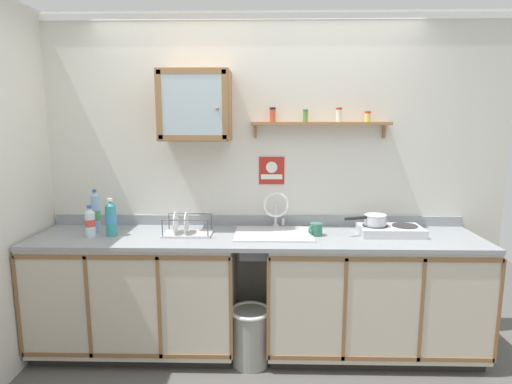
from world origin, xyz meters
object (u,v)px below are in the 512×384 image
at_px(sink, 274,238).
at_px(saucepan, 375,219).
at_px(bottle_water_clear_1, 90,222).
at_px(dish_rack, 186,230).
at_px(trash_bin, 250,335).
at_px(mug, 316,229).
at_px(wall_cabinet, 195,106).
at_px(bottle_detergent_teal_0, 111,218).
at_px(warning_sign, 272,171).
at_px(hot_plate_stove, 390,230).
at_px(bottle_water_blue_2, 96,212).

relative_size(sink, saucepan, 1.76).
height_order(bottle_water_clear_1, dish_rack, bottle_water_clear_1).
relative_size(bottle_water_clear_1, trash_bin, 0.55).
bearing_deg(mug, bottle_water_clear_1, -177.25).
bearing_deg(wall_cabinet, trash_bin, -40.31).
height_order(bottle_detergent_teal_0, dish_rack, bottle_detergent_teal_0).
bearing_deg(trash_bin, warning_sign, 73.04).
height_order(hot_plate_stove, mug, mug).
bearing_deg(wall_cabinet, warning_sign, 14.48).
bearing_deg(wall_cabinet, bottle_water_clear_1, -162.44).
distance_m(sink, bottle_water_blue_2, 1.36).
bearing_deg(bottle_detergent_teal_0, wall_cabinet, 18.11).
relative_size(sink, dish_rack, 1.61).
bearing_deg(bottle_water_clear_1, hot_plate_stove, 2.85).
bearing_deg(trash_bin, bottle_detergent_teal_0, 171.30).
distance_m(saucepan, warning_sign, 0.87).
distance_m(sink, hot_plate_stove, 0.86).
xyz_separation_m(hot_plate_stove, saucepan, (-0.12, 0.02, 0.08)).
bearing_deg(hot_plate_stove, bottle_water_blue_2, 178.74).
relative_size(saucepan, mug, 2.93).
bearing_deg(hot_plate_stove, trash_bin, -167.51).
xyz_separation_m(bottle_detergent_teal_0, bottle_water_blue_2, (-0.16, 0.12, 0.02)).
xyz_separation_m(saucepan, dish_rack, (-1.40, -0.04, -0.08)).
bearing_deg(saucepan, bottle_detergent_teal_0, -177.37).
distance_m(mug, trash_bin, 0.90).
xyz_separation_m(bottle_detergent_teal_0, wall_cabinet, (0.61, 0.20, 0.81)).
distance_m(bottle_water_blue_2, warning_sign, 1.39).
distance_m(wall_cabinet, trash_bin, 1.73).
bearing_deg(mug, hot_plate_stove, 3.16).
bearing_deg(trash_bin, mug, 22.51).
bearing_deg(mug, trash_bin, -157.49).
distance_m(bottle_water_clear_1, bottle_water_blue_2, 0.16).
distance_m(bottle_detergent_teal_0, warning_sign, 1.27).
height_order(bottle_detergent_teal_0, mug, bottle_detergent_teal_0).
relative_size(bottle_detergent_teal_0, trash_bin, 0.66).
bearing_deg(saucepan, mug, -173.75).
distance_m(sink, trash_bin, 0.72).
height_order(bottle_water_clear_1, trash_bin, bottle_water_clear_1).
relative_size(bottle_detergent_teal_0, dish_rack, 0.78).
relative_size(bottle_water_blue_2, warning_sign, 1.49).
bearing_deg(bottle_water_blue_2, bottle_detergent_teal_0, -36.97).
relative_size(saucepan, bottle_water_blue_2, 1.00).
xyz_separation_m(warning_sign, trash_bin, (-0.15, -0.50, -1.14)).
distance_m(sink, mug, 0.32).
relative_size(wall_cabinet, trash_bin, 1.23).
height_order(sink, dish_rack, sink).
bearing_deg(saucepan, dish_rack, -178.19).
height_order(mug, warning_sign, warning_sign).
height_order(warning_sign, trash_bin, warning_sign).
bearing_deg(sink, wall_cabinet, 167.83).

